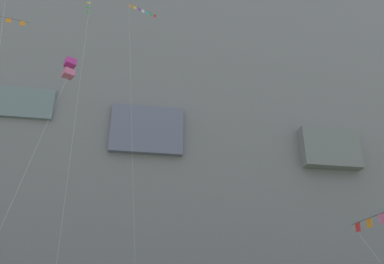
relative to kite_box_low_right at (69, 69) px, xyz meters
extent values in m
cube|color=gray|center=(6.68, 45.92, 16.47)|extent=(180.00, 30.95, 71.80)
cube|color=slate|center=(-13.90, 30.85, 13.63)|extent=(12.46, 2.02, 5.11)
cube|color=slate|center=(6.68, 30.58, 10.47)|extent=(11.13, 2.20, 7.95)
cube|color=gray|center=(36.40, 29.58, 9.14)|extent=(9.75, 2.13, 6.66)
cube|color=#CC3399|center=(0.01, 0.02, 0.54)|extent=(0.97, 0.97, 0.50)
cube|color=pink|center=(0.01, 0.02, -0.38)|extent=(0.97, 0.97, 0.50)
cylinder|color=black|center=(0.33, 0.02, 0.08)|extent=(0.02, 0.02, 1.35)
cylinder|color=black|center=(-0.31, 0.02, 0.08)|extent=(0.02, 0.02, 1.35)
cylinder|color=silver|center=(-1.09, -2.52, -9.97)|extent=(2.21, 5.11, 18.68)
cylinder|color=black|center=(19.20, -4.02, -10.68)|extent=(0.38, 5.72, 0.03)
cube|color=red|center=(19.06, -1.73, -10.98)|extent=(0.11, 0.48, 0.53)
cube|color=orange|center=(19.13, -2.87, -10.98)|extent=(0.10, 0.48, 0.53)
cube|color=pink|center=(19.20, -4.02, -10.98)|extent=(0.08, 0.48, 0.53)
cube|color=yellow|center=(0.38, 1.44, 7.75)|extent=(0.28, 0.04, 0.14)
cube|color=green|center=(0.40, 1.44, 7.26)|extent=(0.28, 0.06, 0.14)
cube|color=green|center=(0.40, 1.44, 6.78)|extent=(0.25, 0.16, 0.14)
cylinder|color=silver|center=(0.98, -0.14, -5.00)|extent=(1.09, 3.18, 28.60)
cylinder|color=black|center=(4.87, 9.04, 14.87)|extent=(3.17, 1.35, 0.02)
cube|color=orange|center=(3.51, 8.47, 14.67)|extent=(0.32, 0.17, 0.36)
cube|color=yellow|center=(3.96, 8.66, 14.67)|extent=(0.31, 0.16, 0.36)
cube|color=purple|center=(4.42, 8.85, 14.67)|extent=(0.32, 0.17, 0.36)
cube|color=white|center=(4.87, 9.04, 14.67)|extent=(0.32, 0.17, 0.36)
cube|color=#38B2D1|center=(5.32, 9.23, 14.67)|extent=(0.31, 0.16, 0.36)
cube|color=green|center=(5.77, 9.42, 14.67)|extent=(0.31, 0.15, 0.36)
cube|color=red|center=(6.22, 9.61, 14.67)|extent=(0.32, 0.17, 0.36)
cylinder|color=silver|center=(4.74, 6.11, -2.22)|extent=(2.92, 4.56, 34.18)
cube|color=orange|center=(-8.70, 9.32, 11.62)|extent=(0.48, 0.13, 0.53)
cube|color=orange|center=(-7.40, 9.56, 11.62)|extent=(0.48, 0.16, 0.53)
camera|label=1|loc=(5.07, -23.99, -16.29)|focal=36.35mm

